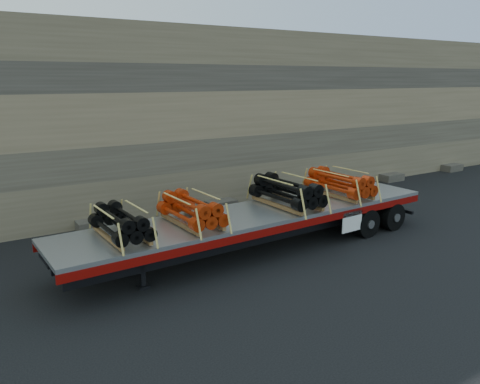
# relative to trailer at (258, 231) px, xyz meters

# --- Properties ---
(ground) EXTENTS (120.00, 120.00, 0.00)m
(ground) POSITION_rel_trailer_xyz_m (-0.69, -0.12, -0.61)
(ground) COLOR black
(ground) RESTS_ON ground
(rock_wall) EXTENTS (44.00, 3.00, 7.00)m
(rock_wall) POSITION_rel_trailer_xyz_m (-0.69, 6.38, 2.89)
(rock_wall) COLOR #7A6B54
(rock_wall) RESTS_ON ground
(trailer) EXTENTS (12.31, 2.85, 1.22)m
(trailer) POSITION_rel_trailer_xyz_m (0.00, 0.00, 0.00)
(trailer) COLOR #BABDC2
(trailer) RESTS_ON ground
(bundle_front) EXTENTS (1.10, 2.07, 0.72)m
(bundle_front) POSITION_rel_trailer_xyz_m (-4.23, -0.17, 0.97)
(bundle_front) COLOR black
(bundle_front) RESTS_ON trailer
(bundle_midfront) EXTENTS (1.16, 2.19, 0.76)m
(bundle_midfront) POSITION_rel_trailer_xyz_m (-2.25, -0.09, 0.99)
(bundle_midfront) COLOR #AF2909
(bundle_midfront) RESTS_ON trailer
(bundle_midrear) EXTENTS (1.29, 2.44, 0.85)m
(bundle_midrear) POSITION_rel_trailer_xyz_m (1.09, 0.05, 1.03)
(bundle_midrear) COLOR black
(bundle_midrear) RESTS_ON trailer
(bundle_rear) EXTENTS (1.24, 2.34, 0.81)m
(bundle_rear) POSITION_rel_trailer_xyz_m (3.40, 0.14, 1.02)
(bundle_rear) COLOR #AF2909
(bundle_rear) RESTS_ON trailer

